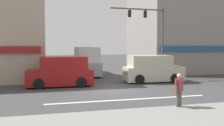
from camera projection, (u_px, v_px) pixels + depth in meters
The scene contains 11 objects.
ground_plane at pixel (112, 89), 17.48m from camera, with size 120.00×120.00×0.00m, color #3D3D3F.
lane_marking_stripe at pixel (129, 99), 14.11m from camera, with size 9.00×0.24×0.01m, color silver.
sidewalk_curb at pixel (176, 126), 9.30m from camera, with size 40.00×5.00×0.16m, color gray.
building_right_corner at pixel (194, 19), 29.84m from camera, with size 13.29×8.95×11.72m.
street_tree at pixel (164, 36), 26.66m from camera, with size 3.52×3.52×5.66m.
utility_pole_far_right at pixel (176, 35), 27.00m from camera, with size 1.40×0.22×7.65m.
traffic_light_mast at pixel (152, 31), 22.56m from camera, with size 4.88×0.45×6.20m.
van_approaching_near at pixel (152, 69), 20.74m from camera, with size 4.71×2.26×2.11m.
van_crossing_leftbound at pixel (61, 72), 18.55m from camera, with size 4.62×2.08×2.11m.
box_truck_waiting_far at pixel (86, 63), 25.08m from camera, with size 2.28×5.62×2.75m.
pedestrian_foreground_with_bag at pixel (179, 89), 11.78m from camera, with size 0.68×0.45×1.67m.
Camera 1 is at (-4.59, -16.70, 2.95)m, focal length 42.00 mm.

